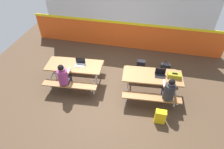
{
  "coord_description": "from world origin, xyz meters",
  "views": [
    {
      "loc": [
        1.01,
        -4.62,
        4.65
      ],
      "look_at": [
        0.0,
        0.04,
        0.55
      ],
      "focal_mm": 30.91,
      "sensor_mm": 36.0,
      "label": 1
    }
  ],
  "objects_px": {
    "toolbox_grey": "(174,76)",
    "laptop_dark": "(160,74)",
    "tote_bag_bright": "(165,68)",
    "laptop_silver": "(80,64)",
    "backpack_dark": "(160,116)",
    "student_nearer": "(64,76)",
    "picnic_table_right": "(152,79)",
    "picnic_table_left": "(75,69)",
    "student_further": "(169,90)",
    "satchel_spare": "(141,66)"
  },
  "relations": [
    {
      "from": "toolbox_grey",
      "to": "backpack_dark",
      "type": "distance_m",
      "value": 1.34
    },
    {
      "from": "picnic_table_right",
      "to": "satchel_spare",
      "type": "height_order",
      "value": "picnic_table_right"
    },
    {
      "from": "laptop_silver",
      "to": "toolbox_grey",
      "type": "distance_m",
      "value": 3.01
    },
    {
      "from": "tote_bag_bright",
      "to": "picnic_table_left",
      "type": "bearing_deg",
      "value": -158.46
    },
    {
      "from": "picnic_table_right",
      "to": "tote_bag_bright",
      "type": "bearing_deg",
      "value": 68.63
    },
    {
      "from": "laptop_silver",
      "to": "backpack_dark",
      "type": "distance_m",
      "value": 3.01
    },
    {
      "from": "picnic_table_left",
      "to": "laptop_dark",
      "type": "bearing_deg",
      "value": 1.28
    },
    {
      "from": "laptop_dark",
      "to": "backpack_dark",
      "type": "bearing_deg",
      "value": -83.9
    },
    {
      "from": "picnic_table_right",
      "to": "laptop_silver",
      "type": "height_order",
      "value": "laptop_silver"
    },
    {
      "from": "student_further",
      "to": "satchel_spare",
      "type": "height_order",
      "value": "student_further"
    },
    {
      "from": "picnic_table_right",
      "to": "tote_bag_bright",
      "type": "xyz_separation_m",
      "value": [
        0.47,
        1.19,
        -0.38
      ]
    },
    {
      "from": "student_nearer",
      "to": "student_further",
      "type": "bearing_deg",
      "value": 1.0
    },
    {
      "from": "student_further",
      "to": "satchel_spare",
      "type": "xyz_separation_m",
      "value": [
        -0.92,
        1.62,
        -0.49
      ]
    },
    {
      "from": "student_nearer",
      "to": "student_further",
      "type": "height_order",
      "value": "same"
    },
    {
      "from": "laptop_silver",
      "to": "backpack_dark",
      "type": "bearing_deg",
      "value": -23.01
    },
    {
      "from": "student_further",
      "to": "laptop_silver",
      "type": "distance_m",
      "value": 2.92
    },
    {
      "from": "laptop_dark",
      "to": "satchel_spare",
      "type": "relative_size",
      "value": 0.76
    },
    {
      "from": "picnic_table_left",
      "to": "backpack_dark",
      "type": "height_order",
      "value": "picnic_table_left"
    },
    {
      "from": "laptop_dark",
      "to": "satchel_spare",
      "type": "bearing_deg",
      "value": 121.71
    },
    {
      "from": "tote_bag_bright",
      "to": "satchel_spare",
      "type": "height_order",
      "value": "satchel_spare"
    },
    {
      "from": "student_nearer",
      "to": "satchel_spare",
      "type": "relative_size",
      "value": 2.74
    },
    {
      "from": "picnic_table_left",
      "to": "tote_bag_bright",
      "type": "relative_size",
      "value": 4.39
    },
    {
      "from": "laptop_silver",
      "to": "satchel_spare",
      "type": "relative_size",
      "value": 0.76
    },
    {
      "from": "picnic_table_right",
      "to": "satchel_spare",
      "type": "xyz_separation_m",
      "value": [
        -0.42,
        1.1,
        -0.36
      ]
    },
    {
      "from": "student_further",
      "to": "laptop_silver",
      "type": "bearing_deg",
      "value": 168.81
    },
    {
      "from": "student_further",
      "to": "backpack_dark",
      "type": "xyz_separation_m",
      "value": [
        -0.14,
        -0.59,
        -0.49
      ]
    },
    {
      "from": "student_further",
      "to": "picnic_table_left",
      "type": "bearing_deg",
      "value": 170.49
    },
    {
      "from": "tote_bag_bright",
      "to": "laptop_silver",
      "type": "bearing_deg",
      "value": -158.01
    },
    {
      "from": "student_nearer",
      "to": "backpack_dark",
      "type": "height_order",
      "value": "student_nearer"
    },
    {
      "from": "backpack_dark",
      "to": "laptop_silver",
      "type": "bearing_deg",
      "value": 156.99
    },
    {
      "from": "laptop_dark",
      "to": "satchel_spare",
      "type": "distance_m",
      "value": 1.36
    },
    {
      "from": "laptop_silver",
      "to": "picnic_table_right",
      "type": "bearing_deg",
      "value": -1.11
    },
    {
      "from": "laptop_silver",
      "to": "toolbox_grey",
      "type": "bearing_deg",
      "value": 0.09
    },
    {
      "from": "picnic_table_left",
      "to": "laptop_silver",
      "type": "height_order",
      "value": "laptop_silver"
    },
    {
      "from": "picnic_table_left",
      "to": "satchel_spare",
      "type": "xyz_separation_m",
      "value": [
        2.14,
        1.11,
        -0.36
      ]
    },
    {
      "from": "backpack_dark",
      "to": "student_nearer",
      "type": "bearing_deg",
      "value": 170.07
    },
    {
      "from": "laptop_silver",
      "to": "tote_bag_bright",
      "type": "height_order",
      "value": "laptop_silver"
    },
    {
      "from": "picnic_table_right",
      "to": "toolbox_grey",
      "type": "distance_m",
      "value": 0.69
    },
    {
      "from": "backpack_dark",
      "to": "satchel_spare",
      "type": "xyz_separation_m",
      "value": [
        -0.77,
        2.21,
        0.0
      ]
    },
    {
      "from": "student_nearer",
      "to": "picnic_table_right",
      "type": "bearing_deg",
      "value": 12.07
    },
    {
      "from": "student_nearer",
      "to": "satchel_spare",
      "type": "height_order",
      "value": "student_nearer"
    },
    {
      "from": "tote_bag_bright",
      "to": "student_further",
      "type": "bearing_deg",
      "value": -89.11
    },
    {
      "from": "picnic_table_right",
      "to": "backpack_dark",
      "type": "height_order",
      "value": "picnic_table_right"
    },
    {
      "from": "picnic_table_left",
      "to": "student_further",
      "type": "height_order",
      "value": "student_further"
    },
    {
      "from": "picnic_table_left",
      "to": "laptop_dark",
      "type": "relative_size",
      "value": 5.61
    },
    {
      "from": "picnic_table_left",
      "to": "picnic_table_right",
      "type": "distance_m",
      "value": 2.57
    },
    {
      "from": "toolbox_grey",
      "to": "laptop_dark",
      "type": "bearing_deg",
      "value": 179.37
    },
    {
      "from": "student_nearer",
      "to": "picnic_table_left",
      "type": "bearing_deg",
      "value": 77.65
    },
    {
      "from": "student_further",
      "to": "laptop_dark",
      "type": "bearing_deg",
      "value": 114.99
    },
    {
      "from": "student_nearer",
      "to": "laptop_dark",
      "type": "bearing_deg",
      "value": 12.2
    }
  ]
}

